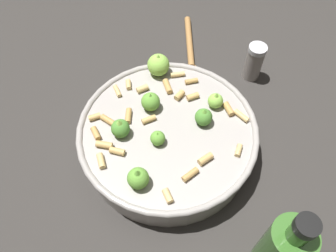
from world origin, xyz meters
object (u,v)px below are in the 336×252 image
Objects in this scene: pepper_shaker at (254,62)px; olive_oil_bottle at (283,249)px; cooking_pan at (168,136)px; wooden_spoon at (190,51)px.

olive_oil_bottle is at bearing 176.64° from pepper_shaker.
cooking_pan is 0.28m from pepper_shaker.
cooking_pan is 0.29m from olive_oil_bottle.
pepper_shaker is 0.42× the size of wooden_spoon.
cooking_pan is at bearing 168.15° from wooden_spoon.
pepper_shaker is at bearing -3.36° from olive_oil_bottle.
cooking_pan reaches higher than pepper_shaker.
pepper_shaker is at bearing -45.33° from cooking_pan.
cooking_pan reaches higher than wooden_spoon.
wooden_spoon is (0.51, 0.12, -0.07)m from olive_oil_bottle.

